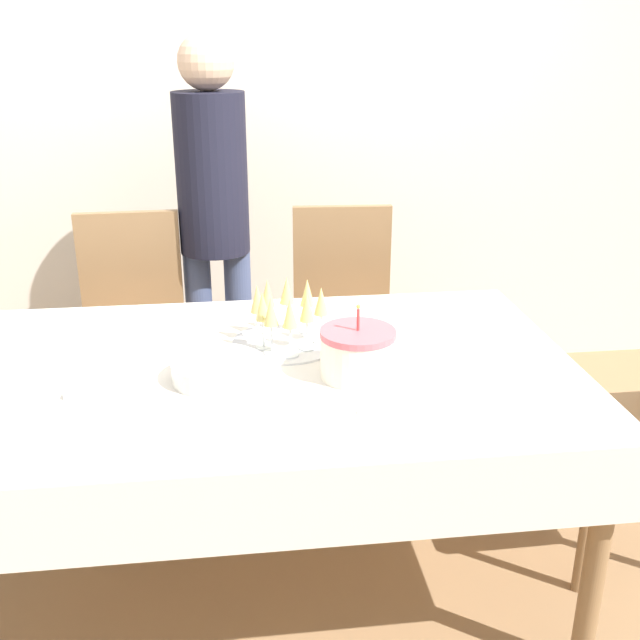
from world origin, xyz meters
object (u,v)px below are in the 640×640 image
(dining_chair_far_right, at_px, (344,317))
(birthday_cake, at_px, (358,353))
(person_standing, at_px, (213,205))
(champagne_tray, at_px, (286,315))
(plate_stack_main, at_px, (217,370))
(dining_chair_far_left, at_px, (133,326))

(dining_chair_far_right, height_order, birthday_cake, dining_chair_far_right)
(birthday_cake, xyz_separation_m, person_standing, (-0.39, 1.13, 0.17))
(dining_chair_far_right, relative_size, champagne_tray, 2.95)
(champagne_tray, height_order, person_standing, person_standing)
(dining_chair_far_right, distance_m, plate_stack_main, 1.10)
(dining_chair_far_left, xyz_separation_m, plate_stack_main, (0.34, -0.95, 0.23))
(dining_chair_far_right, height_order, person_standing, person_standing)
(person_standing, bearing_deg, dining_chair_far_left, -154.90)
(birthday_cake, relative_size, person_standing, 0.13)
(birthday_cake, height_order, champagne_tray, birthday_cake)
(dining_chair_far_left, bearing_deg, person_standing, 25.10)
(birthday_cake, height_order, person_standing, person_standing)
(dining_chair_far_left, xyz_separation_m, champagne_tray, (0.55, -0.73, 0.30))
(dining_chair_far_right, bearing_deg, birthday_cake, -96.83)
(dining_chair_far_right, distance_m, champagne_tray, 0.84)
(dining_chair_far_right, relative_size, plate_stack_main, 3.99)
(dining_chair_far_left, bearing_deg, birthday_cake, -53.42)
(champagne_tray, relative_size, person_standing, 0.20)
(dining_chair_far_right, xyz_separation_m, person_standing, (-0.51, 0.16, 0.44))
(champagne_tray, distance_m, person_standing, 0.92)
(plate_stack_main, distance_m, person_standing, 1.13)
(dining_chair_far_left, xyz_separation_m, person_standing, (0.34, 0.16, 0.44))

